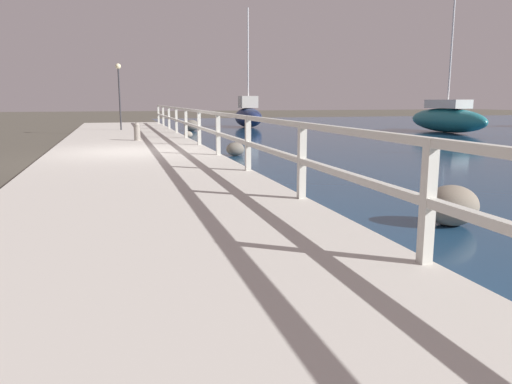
% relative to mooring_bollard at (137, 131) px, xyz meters
% --- Properties ---
extents(ground_plane, '(120.00, 120.00, 0.00)m').
position_rel_mooring_bollard_xyz_m(ground_plane, '(-0.31, -3.74, -0.54)').
color(ground_plane, '#4C473D').
extents(dock_walkway, '(4.36, 36.00, 0.24)m').
position_rel_mooring_bollard_xyz_m(dock_walkway, '(-0.31, -3.74, -0.43)').
color(dock_walkway, beige).
rests_on(dock_walkway, ground).
extents(railing, '(0.10, 32.50, 1.07)m').
position_rel_mooring_bollard_xyz_m(railing, '(1.77, -3.74, 0.42)').
color(railing, beige).
rests_on(railing, dock_walkway).
extents(boulder_upstream, '(0.70, 0.63, 0.53)m').
position_rel_mooring_bollard_xyz_m(boulder_upstream, '(3.43, -12.20, -0.28)').
color(boulder_upstream, slate).
rests_on(boulder_upstream, ground).
extents(boulder_water_edge, '(0.38, 0.34, 0.28)m').
position_rel_mooring_bollard_xyz_m(boulder_water_edge, '(2.28, 3.80, -0.40)').
color(boulder_water_edge, gray).
rests_on(boulder_water_edge, ground).
extents(boulder_mid_strip, '(0.78, 0.70, 0.59)m').
position_rel_mooring_bollard_xyz_m(boulder_mid_strip, '(3.10, 8.44, -0.25)').
color(boulder_mid_strip, '#666056').
rests_on(boulder_mid_strip, ground).
extents(boulder_near_dock, '(0.53, 0.48, 0.40)m').
position_rel_mooring_bollard_xyz_m(boulder_near_dock, '(2.62, -3.49, -0.35)').
color(boulder_near_dock, '#666056').
rests_on(boulder_near_dock, ground).
extents(mooring_bollard, '(0.21, 0.21, 0.61)m').
position_rel_mooring_bollard_xyz_m(mooring_bollard, '(0.00, 0.00, 0.00)').
color(mooring_bollard, gray).
rests_on(mooring_bollard, dock_walkway).
extents(dock_lamp, '(0.24, 0.24, 2.98)m').
position_rel_mooring_bollard_xyz_m(dock_lamp, '(-0.45, 6.37, 1.84)').
color(dock_lamp, '#2D2D33').
rests_on(dock_lamp, dock_walkway).
extents(sailboat_teal, '(1.54, 5.90, 7.09)m').
position_rel_mooring_bollard_xyz_m(sailboat_teal, '(15.21, 3.98, 0.15)').
color(sailboat_teal, '#1E707A').
rests_on(sailboat_teal, water_surface).
extents(sailboat_navy, '(1.42, 3.60, 6.75)m').
position_rel_mooring_bollard_xyz_m(sailboat_navy, '(6.87, 11.14, 0.15)').
color(sailboat_navy, '#192347').
rests_on(sailboat_navy, water_surface).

